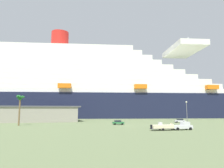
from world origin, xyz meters
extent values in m
plane|color=#66754C|center=(0.00, 30.00, 0.00)|extent=(600.00, 600.00, 0.00)
cube|color=#191E38|center=(0.23, 77.44, 8.30)|extent=(210.00, 54.13, 16.60)
cube|color=white|center=(0.23, 77.44, 18.25)|extent=(184.93, 49.01, 3.29)
cube|color=white|center=(-3.90, 77.84, 21.53)|extent=(173.85, 47.24, 3.29)
cube|color=white|center=(-8.04, 78.24, 24.82)|extent=(167.63, 45.80, 3.29)
cube|color=white|center=(-12.17, 78.64, 28.11)|extent=(157.01, 44.16, 3.29)
cube|color=white|center=(-16.30, 79.04, 31.40)|extent=(147.83, 42.94, 3.29)
cube|color=white|center=(-20.44, 79.43, 34.68)|extent=(139.71, 41.62, 3.29)
cube|color=white|center=(-24.57, 79.83, 37.97)|extent=(132.27, 40.27, 3.29)
cube|color=white|center=(-28.71, 80.23, 41.26)|extent=(127.83, 39.44, 3.29)
cube|color=white|center=(-32.84, 80.63, 44.55)|extent=(121.99, 38.50, 3.29)
cube|color=white|center=(-36.97, 81.03, 47.83)|extent=(117.78, 37.93, 3.29)
cube|color=white|center=(62.24, 71.47, 51.48)|extent=(24.30, 39.63, 4.00)
cylinder|color=red|center=(-30.77, 80.43, 55.81)|extent=(13.51, 13.51, 12.66)
cylinder|color=silver|center=(66.38, 71.07, 55.48)|extent=(0.80, 0.80, 12.00)
cube|color=orange|center=(-25.60, 61.97, 20.55)|extent=(8.27, 3.95, 2.80)
cube|color=orange|center=(22.63, 57.32, 20.55)|extent=(8.27, 3.95, 2.80)
cube|color=orange|center=(70.86, 52.68, 20.55)|extent=(8.27, 3.95, 2.80)
cube|color=#4C4C51|center=(-52.81, 33.18, 6.98)|extent=(73.55, 26.21, 0.60)
cube|color=silver|center=(10.06, -15.92, 0.85)|extent=(5.63, 2.09, 0.90)
cube|color=silver|center=(11.07, -15.91, 1.75)|extent=(2.05, 1.87, 0.90)
cube|color=#26333F|center=(11.74, -15.90, 1.66)|extent=(0.13, 1.68, 0.63)
cylinder|color=black|center=(12.01, -14.89, 0.40)|extent=(0.80, 0.29, 0.80)
cylinder|color=black|center=(12.04, -16.89, 0.40)|extent=(0.80, 0.29, 0.80)
cylinder|color=black|center=(8.26, -14.95, 0.40)|extent=(0.80, 0.29, 0.80)
cylinder|color=black|center=(8.29, -16.95, 0.40)|extent=(0.80, 0.29, 0.80)
cube|color=#595960|center=(4.35, -16.02, 0.47)|extent=(6.47, 2.06, 0.16)
cube|color=#595960|center=(8.15, -15.96, 0.47)|extent=(2.11, 0.15, 0.10)
cylinder|color=black|center=(4.04, -14.94, 0.32)|extent=(0.64, 0.23, 0.64)
cylinder|color=black|center=(4.07, -17.11, 0.32)|extent=(0.64, 0.23, 0.64)
cube|color=beige|center=(4.35, -16.02, 1.00)|extent=(5.89, 2.26, 0.90)
cone|color=beige|center=(7.67, -15.96, 1.00)|extent=(1.23, 1.97, 1.95)
cube|color=silver|center=(3.76, -16.03, 1.80)|extent=(0.82, 1.01, 0.70)
cube|color=black|center=(1.22, -16.07, 1.00)|extent=(0.37, 0.51, 1.10)
cylinder|color=brown|center=(-38.09, 8.83, 4.75)|extent=(0.54, 0.54, 9.49)
cone|color=#1E6628|center=(-37.69, 8.78, 9.59)|extent=(1.00, 2.60, 2.07)
cone|color=#1E6628|center=(-37.86, 9.15, 9.59)|extent=(2.38, 2.00, 2.23)
cone|color=#1E6628|center=(-38.25, 9.19, 9.59)|extent=(2.67, 1.66, 1.92)
cone|color=#1E6628|center=(-38.47, 8.95, 9.59)|extent=(1.42, 2.56, 2.19)
cone|color=#1E6628|center=(-38.46, 8.66, 9.59)|extent=(1.69, 2.61, 2.05)
cone|color=#1E6628|center=(-38.20, 8.44, 9.59)|extent=(2.77, 1.40, 1.62)
cone|color=#1E6628|center=(-37.82, 8.53, 9.59)|extent=(2.43, 2.33, 1.67)
sphere|color=#1E6628|center=(-38.09, 8.83, 9.49)|extent=(1.10, 1.10, 1.10)
cylinder|color=slate|center=(17.33, -6.37, 3.90)|extent=(0.20, 0.20, 7.79)
sphere|color=#F9F2CC|center=(17.33, -6.37, 8.04)|extent=(0.56, 0.56, 0.56)
cube|color=#2D723F|center=(-2.78, 7.31, 0.68)|extent=(4.29, 1.99, 0.70)
cube|color=#1E232D|center=(-3.00, 7.32, 1.31)|extent=(2.41, 1.77, 0.55)
cylinder|color=black|center=(-1.36, 8.27, 0.33)|extent=(0.66, 0.23, 0.66)
cylinder|color=black|center=(-1.39, 6.33, 0.33)|extent=(0.66, 0.23, 0.66)
cylinder|color=black|center=(-4.18, 8.30, 0.33)|extent=(0.66, 0.23, 0.66)
cylinder|color=black|center=(-4.20, 6.36, 0.33)|extent=(0.66, 0.23, 0.66)
cube|color=silver|center=(26.18, 15.08, 0.68)|extent=(4.63, 2.50, 0.70)
cube|color=#1E232D|center=(26.40, 15.05, 1.31)|extent=(2.69, 2.01, 0.55)
cylinder|color=black|center=(24.60, 14.42, 0.33)|extent=(0.69, 0.32, 0.66)
cylinder|color=black|center=(24.89, 16.21, 0.33)|extent=(0.69, 0.32, 0.66)
cylinder|color=black|center=(27.47, 13.96, 0.33)|extent=(0.69, 0.32, 0.66)
cylinder|color=black|center=(27.76, 15.75, 0.33)|extent=(0.69, 0.32, 0.66)
camera|label=1|loc=(-18.83, -68.45, 5.37)|focal=32.77mm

